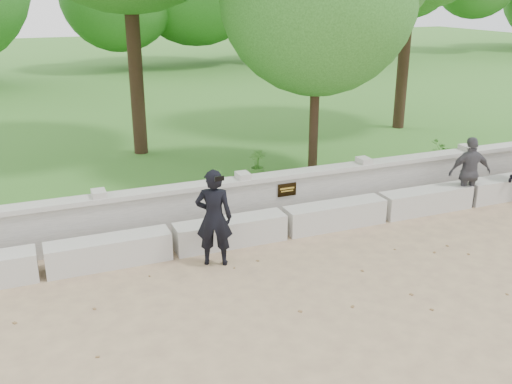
{
  "coord_description": "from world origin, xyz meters",
  "views": [
    {
      "loc": [
        -3.92,
        -6.38,
        4.06
      ],
      "look_at": [
        -0.71,
        1.47,
        1.04
      ],
      "focal_mm": 40.0,
      "sensor_mm": 36.0,
      "label": 1
    }
  ],
  "objects": [
    {
      "name": "shrub_b",
      "position": [
        -0.8,
        3.3,
        0.56
      ],
      "size": [
        0.32,
        0.38,
        0.62
      ],
      "primitive_type": "imported",
      "rotation": [
        0.0,
        0.0,
        1.7
      ],
      "color": "#3C7527",
      "rests_on": "lawn"
    },
    {
      "name": "man_main",
      "position": [
        -1.47,
        1.32,
        0.77
      ],
      "size": [
        0.66,
        0.63,
        1.55
      ],
      "color": "black",
      "rests_on": "ground"
    },
    {
      "name": "visitor_right",
      "position": [
        3.9,
        1.8,
        0.71
      ],
      "size": [
        0.89,
        0.56,
        1.42
      ],
      "color": "#47474C",
      "rests_on": "ground"
    },
    {
      "name": "shrub_d",
      "position": [
        0.47,
        4.3,
        0.56
      ],
      "size": [
        0.46,
        0.46,
        0.61
      ],
      "primitive_type": "imported",
      "rotation": [
        0.0,
        0.0,
        5.52
      ],
      "color": "#3C7527",
      "rests_on": "lawn"
    },
    {
      "name": "parapet_wall",
      "position": [
        0.0,
        2.6,
        0.46
      ],
      "size": [
        12.5,
        0.35,
        0.9
      ],
      "color": "beige",
      "rests_on": "ground"
    },
    {
      "name": "shrub_c",
      "position": [
        4.73,
        3.58,
        0.54
      ],
      "size": [
        0.65,
        0.61,
        0.59
      ],
      "primitive_type": "imported",
      "rotation": [
        0.0,
        0.0,
        3.51
      ],
      "color": "#3C7527",
      "rests_on": "lawn"
    },
    {
      "name": "concrete_bench",
      "position": [
        0.0,
        1.9,
        0.22
      ],
      "size": [
        11.9,
        0.45,
        0.45
      ],
      "color": "beige",
      "rests_on": "ground"
    },
    {
      "name": "ground",
      "position": [
        0.0,
        0.0,
        0.0
      ],
      "size": [
        80.0,
        80.0,
        0.0
      ],
      "primitive_type": "plane",
      "color": "tan",
      "rests_on": "ground"
    },
    {
      "name": "lawn",
      "position": [
        0.0,
        14.0,
        0.12
      ],
      "size": [
        40.0,
        22.0,
        0.25
      ],
      "primitive_type": "cube",
      "color": "#3D7326",
      "rests_on": "ground"
    }
  ]
}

